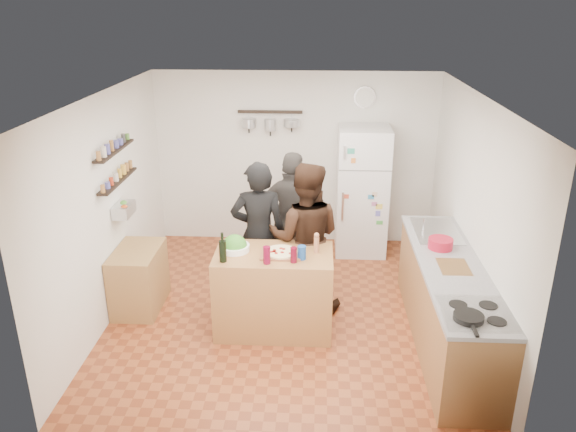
# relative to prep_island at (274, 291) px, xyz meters

# --- Properties ---
(room_shell) EXTENTS (4.20, 4.20, 4.20)m
(room_shell) POSITION_rel_prep_island_xyz_m (0.13, 0.77, 0.79)
(room_shell) COLOR brown
(room_shell) RESTS_ON ground
(prep_island) EXTENTS (1.25, 0.72, 0.91)m
(prep_island) POSITION_rel_prep_island_xyz_m (0.00, 0.00, 0.00)
(prep_island) COLOR #9C6139
(prep_island) RESTS_ON floor
(pizza_board) EXTENTS (0.42, 0.34, 0.02)m
(pizza_board) POSITION_rel_prep_island_xyz_m (0.08, -0.02, 0.47)
(pizza_board) COLOR brown
(pizza_board) RESTS_ON prep_island
(pizza) EXTENTS (0.34, 0.34, 0.02)m
(pizza) POSITION_rel_prep_island_xyz_m (0.08, -0.02, 0.48)
(pizza) COLOR beige
(pizza) RESTS_ON pizza_board
(salad_bowl) EXTENTS (0.32, 0.32, 0.06)m
(salad_bowl) POSITION_rel_prep_island_xyz_m (-0.42, 0.05, 0.49)
(salad_bowl) COLOR white
(salad_bowl) RESTS_ON prep_island
(wine_bottle) EXTENTS (0.08, 0.08, 0.23)m
(wine_bottle) POSITION_rel_prep_island_xyz_m (-0.50, -0.22, 0.57)
(wine_bottle) COLOR black
(wine_bottle) RESTS_ON prep_island
(wine_glass_near) EXTENTS (0.08, 0.08, 0.18)m
(wine_glass_near) POSITION_rel_prep_island_xyz_m (-0.05, -0.24, 0.55)
(wine_glass_near) COLOR #5E0822
(wine_glass_near) RESTS_ON prep_island
(wine_glass_far) EXTENTS (0.07, 0.07, 0.16)m
(wine_glass_far) POSITION_rel_prep_island_xyz_m (0.22, -0.20, 0.54)
(wine_glass_far) COLOR #4F0618
(wine_glass_far) RESTS_ON prep_island
(pepper_mill) EXTENTS (0.06, 0.06, 0.18)m
(pepper_mill) POSITION_rel_prep_island_xyz_m (0.45, 0.05, 0.54)
(pepper_mill) COLOR #A26644
(pepper_mill) RESTS_ON prep_island
(salt_canister) EXTENTS (0.09, 0.09, 0.14)m
(salt_canister) POSITION_rel_prep_island_xyz_m (0.30, -0.12, 0.53)
(salt_canister) COLOR navy
(salt_canister) RESTS_ON prep_island
(person_left) EXTENTS (0.68, 0.48, 1.74)m
(person_left) POSITION_rel_prep_island_xyz_m (-0.22, 0.59, 0.42)
(person_left) COLOR black
(person_left) RESTS_ON floor
(person_center) EXTENTS (0.91, 0.73, 1.77)m
(person_center) POSITION_rel_prep_island_xyz_m (0.32, 0.49, 0.43)
(person_center) COLOR black
(person_center) RESTS_ON floor
(person_back) EXTENTS (1.08, 0.63, 1.73)m
(person_back) POSITION_rel_prep_island_xyz_m (0.16, 1.04, 0.41)
(person_back) COLOR #302D2B
(person_back) RESTS_ON floor
(counter_run) EXTENTS (0.63, 2.63, 0.90)m
(counter_run) POSITION_rel_prep_island_xyz_m (1.83, -0.17, -0.01)
(counter_run) COLOR #9E7042
(counter_run) RESTS_ON floor
(stove_top) EXTENTS (0.60, 0.62, 0.02)m
(stove_top) POSITION_rel_prep_island_xyz_m (1.83, -1.12, 0.46)
(stove_top) COLOR white
(stove_top) RESTS_ON counter_run
(skillet) EXTENTS (0.25, 0.25, 0.05)m
(skillet) POSITION_rel_prep_island_xyz_m (1.73, -1.23, 0.49)
(skillet) COLOR black
(skillet) RESTS_ON stove_top
(sink) EXTENTS (0.50, 0.80, 0.03)m
(sink) POSITION_rel_prep_island_xyz_m (1.83, 0.68, 0.46)
(sink) COLOR silver
(sink) RESTS_ON counter_run
(cutting_board) EXTENTS (0.30, 0.40, 0.02)m
(cutting_board) POSITION_rel_prep_island_xyz_m (1.83, -0.24, 0.46)
(cutting_board) COLOR olive
(cutting_board) RESTS_ON counter_run
(red_bowl) EXTENTS (0.26, 0.26, 0.11)m
(red_bowl) POSITION_rel_prep_island_xyz_m (1.78, 0.21, 0.52)
(red_bowl) COLOR #B2142D
(red_bowl) RESTS_ON counter_run
(fridge) EXTENTS (0.70, 0.68, 1.80)m
(fridge) POSITION_rel_prep_island_xyz_m (1.08, 2.13, 0.45)
(fridge) COLOR white
(fridge) RESTS_ON floor
(wall_clock) EXTENTS (0.30, 0.03, 0.30)m
(wall_clock) POSITION_rel_prep_island_xyz_m (1.08, 2.46, 1.69)
(wall_clock) COLOR silver
(wall_clock) RESTS_ON back_wall
(spice_shelf_lower) EXTENTS (0.12, 1.00, 0.02)m
(spice_shelf_lower) POSITION_rel_prep_island_xyz_m (-1.80, 0.58, 1.04)
(spice_shelf_lower) COLOR black
(spice_shelf_lower) RESTS_ON left_wall
(spice_shelf_upper) EXTENTS (0.12, 1.00, 0.02)m
(spice_shelf_upper) POSITION_rel_prep_island_xyz_m (-1.80, 0.58, 1.40)
(spice_shelf_upper) COLOR black
(spice_shelf_upper) RESTS_ON left_wall
(produce_basket) EXTENTS (0.18, 0.35, 0.14)m
(produce_basket) POSITION_rel_prep_island_xyz_m (-1.77, 0.58, 0.69)
(produce_basket) COLOR silver
(produce_basket) RESTS_ON left_wall
(side_table) EXTENTS (0.50, 0.80, 0.73)m
(side_table) POSITION_rel_prep_island_xyz_m (-1.61, 0.38, -0.09)
(side_table) COLOR #A77F46
(side_table) RESTS_ON floor
(pot_rack) EXTENTS (0.90, 0.04, 0.04)m
(pot_rack) POSITION_rel_prep_island_xyz_m (-0.22, 2.38, 1.49)
(pot_rack) COLOR black
(pot_rack) RESTS_ON back_wall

